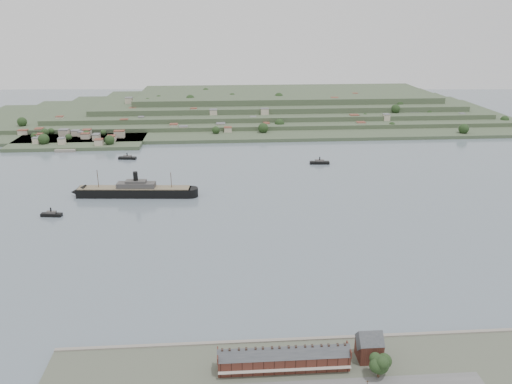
{
  "coord_description": "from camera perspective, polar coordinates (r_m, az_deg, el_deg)",
  "views": [
    {
      "loc": [
        -33.81,
        -339.35,
        142.82
      ],
      "look_at": [
        -7.58,
        30.0,
        10.21
      ],
      "focal_mm": 35.0,
      "sensor_mm": 36.0,
      "label": 1
    }
  ],
  "objects": [
    {
      "name": "ferry_west",
      "position": [
        536.94,
        -14.49,
        3.82
      ],
      "size": [
        18.94,
        7.97,
        6.89
      ],
      "color": "black",
      "rests_on": "ground"
    },
    {
      "name": "ground",
      "position": [
        369.73,
        1.5,
        -3.03
      ],
      "size": [
        1400.0,
        1400.0,
        0.0
      ],
      "primitive_type": "plane",
      "color": "slate",
      "rests_on": "ground"
    },
    {
      "name": "fig_tree",
      "position": [
        220.11,
        14.02,
        -18.5
      ],
      "size": [
        9.96,
        8.62,
        11.11
      ],
      "color": "#453020",
      "rests_on": "ground"
    },
    {
      "name": "gabled_building",
      "position": [
        229.42,
        12.82,
        -16.8
      ],
      "size": [
        10.4,
        10.18,
        14.09
      ],
      "color": "#49221A",
      "rests_on": "ground"
    },
    {
      "name": "far_peninsula",
      "position": [
        746.62,
        0.75,
        9.6
      ],
      "size": [
        760.0,
        309.0,
        30.0
      ],
      "color": "#3C4E34",
      "rests_on": "ground"
    },
    {
      "name": "ferry_east",
      "position": [
        507.2,
        7.28,
        3.4
      ],
      "size": [
        19.88,
        6.63,
        7.34
      ],
      "color": "black",
      "rests_on": "ground"
    },
    {
      "name": "terrace_row",
      "position": [
        220.02,
        3.19,
        -18.5
      ],
      "size": [
        55.6,
        9.8,
        11.07
      ],
      "color": "#49221A",
      "rests_on": "ground"
    },
    {
      "name": "tugboat",
      "position": [
        402.65,
        -22.34,
        -2.37
      ],
      "size": [
        15.95,
        5.89,
        7.01
      ],
      "color": "black",
      "rests_on": "ground"
    },
    {
      "name": "steamship",
      "position": [
        424.94,
        -14.07,
        0.12
      ],
      "size": [
        105.96,
        19.9,
        25.41
      ],
      "color": "black",
      "rests_on": "ground"
    }
  ]
}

